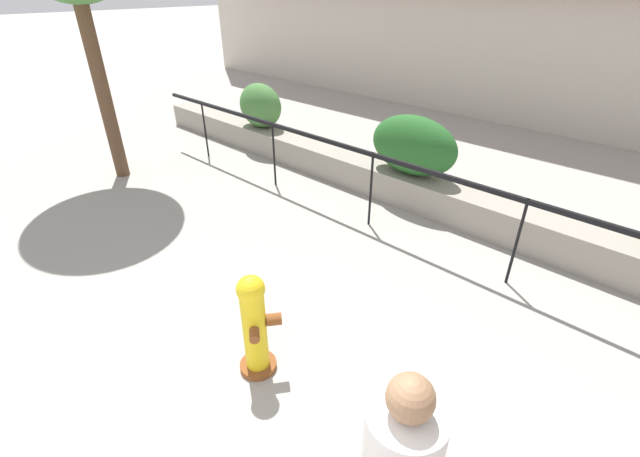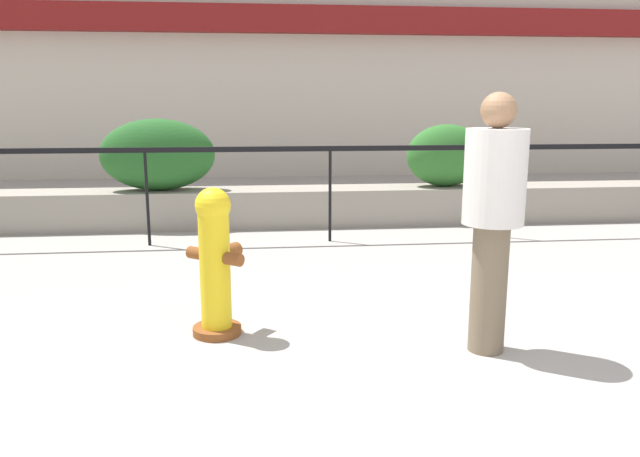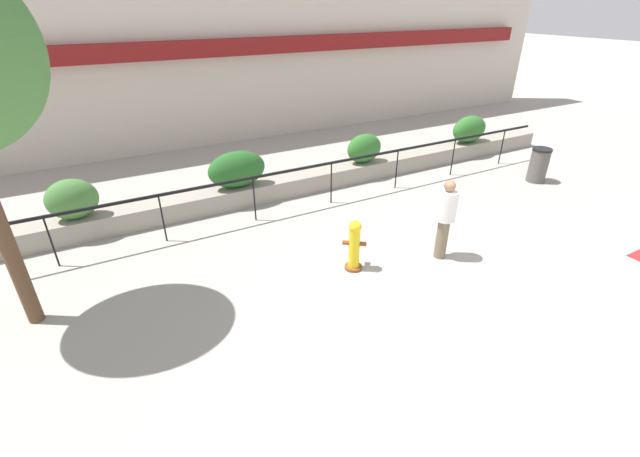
{
  "view_description": "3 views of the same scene",
  "coord_description": "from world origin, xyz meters",
  "px_view_note": "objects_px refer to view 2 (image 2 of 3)",
  "views": [
    {
      "loc": [
        1.23,
        0.22,
        3.24
      ],
      "look_at": [
        -1.87,
        3.52,
        0.61
      ],
      "focal_mm": 24.0,
      "sensor_mm": 36.0,
      "label": 1
    },
    {
      "loc": [
        -0.9,
        -2.44,
        1.67
      ],
      "look_at": [
        -0.42,
        2.1,
        0.74
      ],
      "focal_mm": 35.0,
      "sensor_mm": 36.0,
      "label": 2
    },
    {
      "loc": [
        -5.28,
        -4.11,
        4.82
      ],
      "look_at": [
        -1.38,
        3.0,
        0.46
      ],
      "focal_mm": 24.0,
      "sensor_mm": 36.0,
      "label": 3
    }
  ],
  "objects_px": {
    "hedge_bush_2": "(446,155)",
    "fire_hydrant": "(215,261)",
    "pedestrian": "(493,208)",
    "hedge_bush_1": "(158,155)"
  },
  "relations": [
    {
      "from": "fire_hydrant",
      "to": "hedge_bush_2",
      "type": "bearing_deg",
      "value": 54.04
    },
    {
      "from": "fire_hydrant",
      "to": "hedge_bush_1",
      "type": "bearing_deg",
      "value": 103.47
    },
    {
      "from": "hedge_bush_1",
      "to": "pedestrian",
      "type": "bearing_deg",
      "value": -58.36
    },
    {
      "from": "hedge_bush_2",
      "to": "fire_hydrant",
      "type": "bearing_deg",
      "value": -125.96
    },
    {
      "from": "hedge_bush_2",
      "to": "fire_hydrant",
      "type": "height_order",
      "value": "hedge_bush_2"
    },
    {
      "from": "hedge_bush_2",
      "to": "pedestrian",
      "type": "xyz_separation_m",
      "value": [
        -1.11,
        -4.57,
        0.06
      ]
    },
    {
      "from": "hedge_bush_1",
      "to": "pedestrian",
      "type": "height_order",
      "value": "pedestrian"
    },
    {
      "from": "hedge_bush_1",
      "to": "hedge_bush_2",
      "type": "bearing_deg",
      "value": 0.0
    },
    {
      "from": "hedge_bush_1",
      "to": "fire_hydrant",
      "type": "bearing_deg",
      "value": -76.53
    },
    {
      "from": "hedge_bush_2",
      "to": "pedestrian",
      "type": "bearing_deg",
      "value": -103.68
    }
  ]
}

